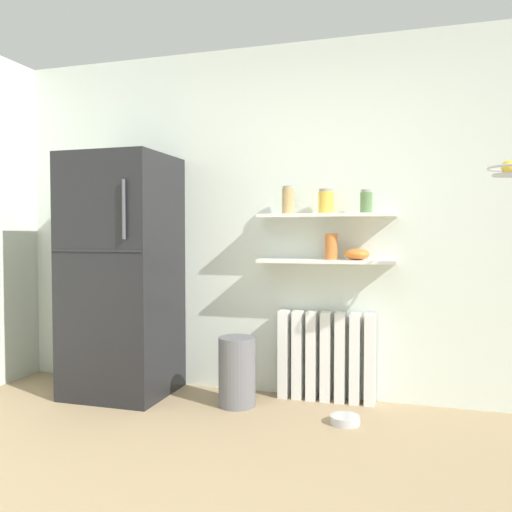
# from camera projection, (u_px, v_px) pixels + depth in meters

# --- Properties ---
(ground_plane) EXTENTS (7.04, 7.04, 0.00)m
(ground_plane) POSITION_uv_depth(u_px,v_px,m) (211.00, 484.00, 2.51)
(ground_plane) COLOR #9E8460
(back_wall) EXTENTS (7.04, 0.10, 2.60)m
(back_wall) POSITION_uv_depth(u_px,v_px,m) (286.00, 221.00, 3.94)
(back_wall) COLOR silver
(back_wall) RESTS_ON ground_plane
(refrigerator) EXTENTS (0.72, 0.71, 1.78)m
(refrigerator) POSITION_uv_depth(u_px,v_px,m) (122.00, 275.00, 3.92)
(refrigerator) COLOR black
(refrigerator) RESTS_ON ground_plane
(radiator) EXTENTS (0.69, 0.12, 0.64)m
(radiator) POSITION_uv_depth(u_px,v_px,m) (326.00, 356.00, 3.77)
(radiator) COLOR white
(radiator) RESTS_ON ground_plane
(wall_shelf_lower) EXTENTS (0.97, 0.22, 0.02)m
(wall_shelf_lower) POSITION_uv_depth(u_px,v_px,m) (326.00, 261.00, 3.71)
(wall_shelf_lower) COLOR white
(wall_shelf_upper) EXTENTS (0.97, 0.22, 0.02)m
(wall_shelf_upper) POSITION_uv_depth(u_px,v_px,m) (326.00, 215.00, 3.70)
(wall_shelf_upper) COLOR white
(storage_jar_0) EXTENTS (0.09, 0.09, 0.20)m
(storage_jar_0) POSITION_uv_depth(u_px,v_px,m) (288.00, 200.00, 3.77)
(storage_jar_0) COLOR tan
(storage_jar_0) RESTS_ON wall_shelf_upper
(storage_jar_1) EXTENTS (0.11, 0.11, 0.17)m
(storage_jar_1) POSITION_uv_depth(u_px,v_px,m) (326.00, 201.00, 3.69)
(storage_jar_1) COLOR yellow
(storage_jar_1) RESTS_ON wall_shelf_upper
(storage_jar_2) EXTENTS (0.08, 0.08, 0.16)m
(storage_jar_2) POSITION_uv_depth(u_px,v_px,m) (366.00, 202.00, 3.61)
(storage_jar_2) COLOR #5B7F4C
(storage_jar_2) RESTS_ON wall_shelf_upper
(vase) EXTENTS (0.09, 0.09, 0.18)m
(vase) POSITION_uv_depth(u_px,v_px,m) (331.00, 247.00, 3.69)
(vase) COLOR #CC7033
(vase) RESTS_ON wall_shelf_lower
(shelf_bowl) EXTENTS (0.18, 0.18, 0.08)m
(shelf_bowl) POSITION_uv_depth(u_px,v_px,m) (357.00, 254.00, 3.64)
(shelf_bowl) COLOR orange
(shelf_bowl) RESTS_ON wall_shelf_lower
(trash_bin) EXTENTS (0.26, 0.26, 0.48)m
(trash_bin) POSITION_uv_depth(u_px,v_px,m) (237.00, 371.00, 3.65)
(trash_bin) COLOR slate
(trash_bin) RESTS_ON ground_plane
(pet_food_bowl) EXTENTS (0.19, 0.19, 0.05)m
(pet_food_bowl) POSITION_uv_depth(u_px,v_px,m) (345.00, 420.00, 3.31)
(pet_food_bowl) COLOR #B7B7BC
(pet_food_bowl) RESTS_ON ground_plane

